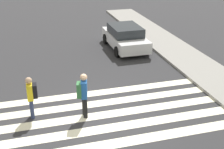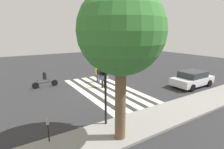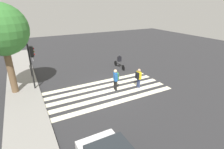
# 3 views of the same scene
# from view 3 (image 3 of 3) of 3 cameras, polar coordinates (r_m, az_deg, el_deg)

# --- Properties ---
(ground_plane) EXTENTS (60.00, 60.00, 0.00)m
(ground_plane) POSITION_cam_3_polar(r_m,az_deg,el_deg) (14.62, -1.32, -5.35)
(ground_plane) COLOR #2D2D30
(sidewalk_curb) EXTENTS (36.00, 2.50, 0.14)m
(sidewalk_curb) POSITION_cam_3_polar(r_m,az_deg,el_deg) (13.39, -26.37, -10.32)
(sidewalk_curb) COLOR gray
(sidewalk_curb) RESTS_ON ground_plane
(crosswalk_stripes) EXTENTS (4.40, 10.00, 0.01)m
(crosswalk_stripes) POSITION_cam_3_polar(r_m,az_deg,el_deg) (14.62, -1.32, -5.34)
(crosswalk_stripes) COLOR #F2EDCC
(crosswalk_stripes) RESTS_ON ground_plane
(traffic_light) EXTENTS (0.60, 0.50, 3.88)m
(traffic_light) POSITION_cam_3_polar(r_m,az_deg,el_deg) (15.26, -24.76, 4.77)
(traffic_light) COLOR black
(traffic_light) RESTS_ON ground_plane
(parking_meter) EXTENTS (0.15, 0.15, 1.29)m
(parking_meter) POSITION_cam_3_polar(r_m,az_deg,el_deg) (18.63, -25.10, 1.88)
(parking_meter) COLOR black
(parking_meter) RESTS_ON ground_plane
(street_tree) EXTENTS (3.70, 3.70, 6.89)m
(street_tree) POSITION_cam_3_polar(r_m,az_deg,el_deg) (14.92, -32.39, 12.04)
(street_tree) COLOR brown
(street_tree) RESTS_ON ground_plane
(pedestrian_adult_blue_shirt) EXTENTS (0.48, 0.40, 1.70)m
(pedestrian_adult_blue_shirt) POSITION_cam_3_polar(r_m,az_deg,el_deg) (14.96, 8.63, -0.73)
(pedestrian_adult_blue_shirt) COLOR navy
(pedestrian_adult_blue_shirt) RESTS_ON ground_plane
(pedestrian_adult_yellow_jacket) EXTENTS (0.54, 0.49, 1.82)m
(pedestrian_adult_yellow_jacket) POSITION_cam_3_polar(r_m,az_deg,el_deg) (14.36, 1.25, -1.18)
(pedestrian_adult_yellow_jacket) COLOR black
(pedestrian_adult_yellow_jacket) RESTS_ON ground_plane
(cyclist_far_lane) EXTENTS (2.31, 0.40, 1.57)m
(cyclist_far_lane) POSITION_cam_3_polar(r_m,az_deg,el_deg) (19.49, 2.42, 4.50)
(cyclist_far_lane) COLOR black
(cyclist_far_lane) RESTS_ON ground_plane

